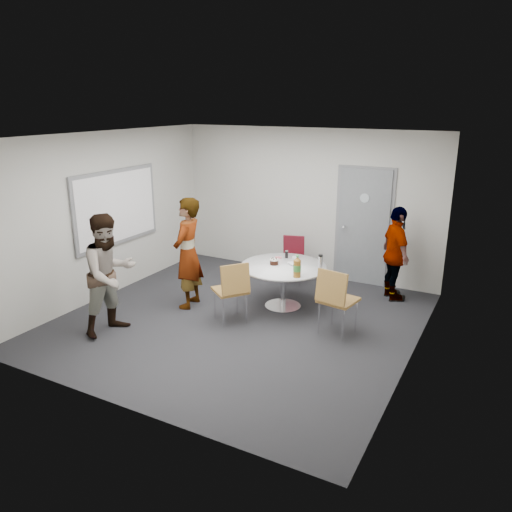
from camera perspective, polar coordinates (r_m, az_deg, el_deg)
The scene contains 15 objects.
floor at distance 7.54m, azimuth -1.92°, elevation -7.39°, with size 5.00×5.00×0.00m, color black.
ceiling at distance 6.86m, azimuth -2.15°, elevation 13.55°, with size 5.00×5.00×0.00m, color silver.
wall_back at distance 9.27m, azimuth 5.78°, elevation 6.06°, with size 5.00×5.00×0.00m, color #B8B6AF.
wall_left at distance 8.58m, azimuth -16.68°, elevation 4.49°, with size 5.00×5.00×0.00m, color #B8B6AF.
wall_right at distance 6.26m, azimuth 18.20°, elevation -0.30°, with size 5.00×5.00×0.00m, color #B8B6AF.
wall_front at distance 5.18m, azimuth -16.05°, elevation -3.77°, with size 5.00×5.00×0.00m, color #B8B6AF.
door at distance 8.98m, azimuth 12.17°, elevation 3.25°, with size 1.02×0.17×2.12m.
whiteboard at distance 8.67m, azimuth -15.63°, elevation 5.38°, with size 0.04×1.90×1.25m.
table at distance 7.79m, azimuth 3.30°, elevation -1.78°, with size 1.33×1.33×1.03m.
chair_near_left at distance 7.25m, azimuth -2.70°, elevation -3.49°, with size 0.65×0.65×0.94m.
chair_near_right at distance 6.93m, azimuth 9.05°, elevation -4.47°, with size 0.54×0.58×0.98m.
chair_far at distance 8.97m, azimuth 4.23°, elevation 0.17°, with size 0.49×0.52×0.84m.
person_main at distance 7.84m, azimuth -7.80°, elevation 0.32°, with size 0.64×0.42×1.76m, color #A5C6EA.
person_left at distance 7.19m, azimuth -16.37°, elevation -2.02°, with size 0.83×0.65×1.71m, color white.
person_right at distance 8.38m, azimuth 15.67°, elevation 0.23°, with size 0.91×0.38×1.56m, color black.
Camera 1 is at (3.45, -5.92, 3.16)m, focal length 35.00 mm.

